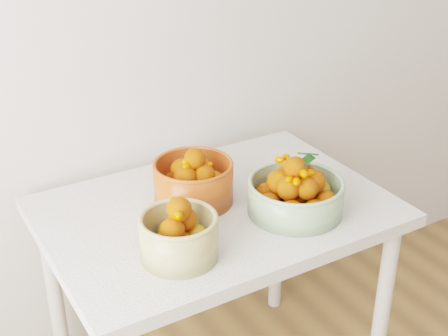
{
  "coord_description": "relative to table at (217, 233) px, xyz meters",
  "views": [
    {
      "loc": [
        -1.13,
        0.22,
        1.69
      ],
      "look_at": [
        -0.37,
        1.52,
        0.92
      ],
      "focal_mm": 50.0,
      "sensor_mm": 36.0,
      "label": 1
    }
  ],
  "objects": [
    {
      "name": "table",
      "position": [
        0.0,
        0.0,
        0.0
      ],
      "size": [
        1.0,
        0.7,
        0.75
      ],
      "color": "silver",
      "rests_on": "ground"
    },
    {
      "name": "bowl_cream",
      "position": [
        -0.21,
        -0.17,
        0.16
      ],
      "size": [
        0.23,
        0.23,
        0.17
      ],
      "rotation": [
        0.0,
        0.0,
        -0.14
      ],
      "color": "tan",
      "rests_on": "table"
    },
    {
      "name": "bowl_green",
      "position": [
        0.18,
        -0.14,
        0.16
      ],
      "size": [
        0.31,
        0.31,
        0.18
      ],
      "rotation": [
        0.0,
        0.0,
        0.12
      ],
      "color": "#8CAD7F",
      "rests_on": "table"
    },
    {
      "name": "bowl_orange",
      "position": [
        -0.04,
        0.06,
        0.16
      ],
      "size": [
        0.31,
        0.31,
        0.17
      ],
      "rotation": [
        0.0,
        0.0,
        -0.43
      ],
      "color": "#C03D16",
      "rests_on": "table"
    }
  ]
}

